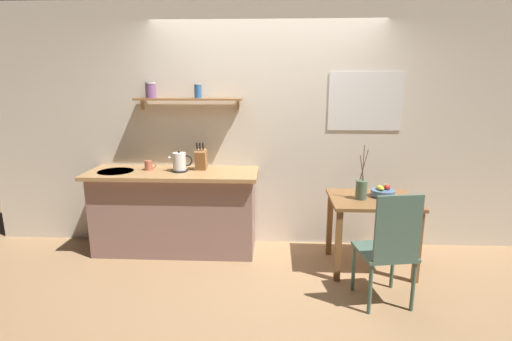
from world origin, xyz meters
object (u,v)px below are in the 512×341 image
at_px(fruit_bowl, 383,192).
at_px(knife_block, 201,159).
at_px(dining_chair_near, 390,245).
at_px(coffee_mug_by_sink, 149,165).
at_px(twig_vase, 361,189).
at_px(electric_kettle, 180,162).
at_px(dining_table, 372,211).

height_order(fruit_bowl, knife_block, knife_block).
height_order(dining_chair_near, coffee_mug_by_sink, coffee_mug_by_sink).
height_order(twig_vase, knife_block, twig_vase).
bearing_deg(dining_chair_near, electric_kettle, 153.18).
bearing_deg(knife_block, twig_vase, -14.04).
height_order(fruit_bowl, coffee_mug_by_sink, coffee_mug_by_sink).
bearing_deg(coffee_mug_by_sink, electric_kettle, -8.23).
bearing_deg(electric_kettle, dining_chair_near, -26.82).
distance_m(twig_vase, coffee_mug_by_sink, 2.25).
relative_size(dining_table, fruit_bowl, 3.58).
bearing_deg(knife_block, fruit_bowl, -9.68).
height_order(dining_table, fruit_bowl, fruit_bowl).
bearing_deg(knife_block, coffee_mug_by_sink, -175.58).
bearing_deg(fruit_bowl, dining_chair_near, -99.93).
bearing_deg(twig_vase, fruit_bowl, 20.92).
bearing_deg(dining_table, electric_kettle, 171.85).
relative_size(electric_kettle, knife_block, 0.83).
relative_size(knife_block, coffee_mug_by_sink, 2.45).
distance_m(twig_vase, electric_kettle, 1.90).
bearing_deg(knife_block, dining_chair_near, -31.85).
xyz_separation_m(knife_block, coffee_mug_by_sink, (-0.57, -0.04, -0.07)).
height_order(dining_table, knife_block, knife_block).
bearing_deg(twig_vase, dining_chair_near, -81.35).
distance_m(dining_chair_near, coffee_mug_by_sink, 2.57).
height_order(dining_chair_near, knife_block, knife_block).
distance_m(fruit_bowl, twig_vase, 0.26).
relative_size(fruit_bowl, electric_kettle, 0.93).
relative_size(fruit_bowl, twig_vase, 0.44).
xyz_separation_m(twig_vase, coffee_mug_by_sink, (-2.21, 0.37, 0.13)).
bearing_deg(electric_kettle, fruit_bowl, -6.17).
relative_size(dining_chair_near, electric_kettle, 4.04).
relative_size(twig_vase, coffee_mug_by_sink, 4.33).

